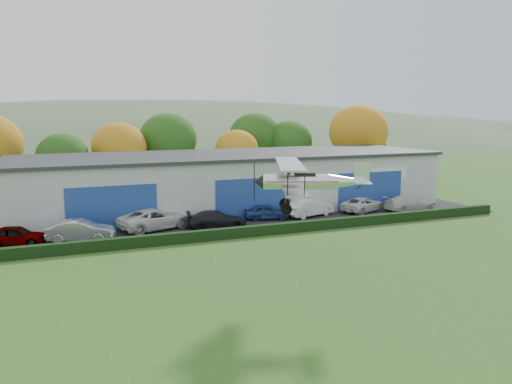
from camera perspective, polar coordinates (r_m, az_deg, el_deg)
name	(u,v)px	position (r m, az deg, el deg)	size (l,w,h in m)	color
ground	(333,322)	(24.31, 8.44, -13.95)	(300.00, 300.00, 0.00)	#30581B
apron	(236,223)	(43.77, -2.18, -3.41)	(48.00, 9.00, 0.05)	black
hedge	(258,231)	(39.32, 0.21, -4.27)	(46.00, 0.60, 0.80)	black
hangar	(231,180)	(50.45, -2.77, 1.29)	(40.60, 12.60, 5.30)	#B2B7BC
tree_belt	(161,143)	(61.21, -10.44, 5.29)	(75.70, 13.22, 10.12)	#3D2614
distant_hills	(75,187)	(160.94, -19.34, 0.49)	(430.00, 196.00, 56.00)	#4C6642
car_0	(16,235)	(40.21, -24.94, -4.34)	(1.61, 4.00, 1.36)	gray
car_1	(81,230)	(39.56, -18.75, -4.04)	(1.65, 4.72, 1.56)	silver
car_2	(155,219)	(41.93, -11.03, -2.93)	(2.74, 5.94, 1.65)	silver
car_3	(217,219)	(41.72, -4.37, -3.03)	(1.95, 4.79, 1.39)	black
car_4	(267,212)	(44.81, 1.21, -2.21)	(1.57, 3.90, 1.33)	navy
car_5	(309,207)	(46.40, 5.88, -1.71)	(1.67, 4.79, 1.58)	silver
car_6	(363,204)	(49.32, 11.68, -1.34)	(2.24, 4.87, 1.35)	silver
car_7	(410,203)	(50.78, 16.57, -1.20)	(1.99, 4.90, 1.42)	silver
biplane	(306,180)	(26.38, 5.55, 1.31)	(5.93, 6.64, 2.52)	silver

